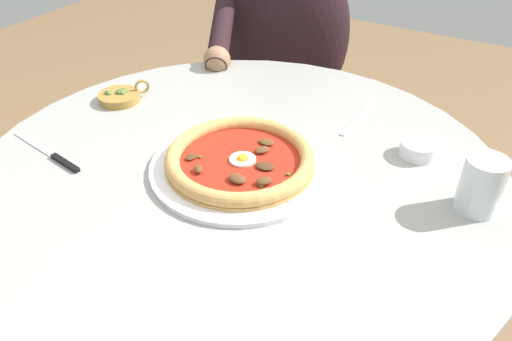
# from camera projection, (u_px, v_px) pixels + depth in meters

# --- Properties ---
(dining_table) EXTENTS (0.99, 0.99, 0.74)m
(dining_table) POSITION_uv_depth(u_px,v_px,m) (240.00, 230.00, 1.01)
(dining_table) COLOR #999993
(dining_table) RESTS_ON ground
(pizza_on_plate) EXTENTS (0.33, 0.33, 0.04)m
(pizza_on_plate) POSITION_uv_depth(u_px,v_px,m) (241.00, 160.00, 0.90)
(pizza_on_plate) COLOR white
(pizza_on_plate) RESTS_ON dining_table
(water_glass) EXTENTS (0.07, 0.07, 0.10)m
(water_glass) POSITION_uv_depth(u_px,v_px,m) (480.00, 188.00, 0.80)
(water_glass) COLOR silver
(water_glass) RESTS_ON dining_table
(steak_knife) EXTENTS (0.21, 0.04, 0.01)m
(steak_knife) POSITION_uv_depth(u_px,v_px,m) (55.00, 156.00, 0.94)
(steak_knife) COLOR silver
(steak_knife) RESTS_ON dining_table
(ramekin_capers) EXTENTS (0.07, 0.07, 0.03)m
(ramekin_capers) POSITION_uv_depth(u_px,v_px,m) (419.00, 148.00, 0.94)
(ramekin_capers) COLOR white
(ramekin_capers) RESTS_ON dining_table
(olive_pan) EXTENTS (0.09, 0.10, 0.04)m
(olive_pan) POSITION_uv_depth(u_px,v_px,m) (120.00, 96.00, 1.12)
(olive_pan) COLOR olive
(olive_pan) RESTS_ON dining_table
(fork_utensil) EXTENTS (0.01, 0.18, 0.00)m
(fork_utensil) POSITION_uv_depth(u_px,v_px,m) (358.00, 116.00, 1.07)
(fork_utensil) COLOR #BCBCC1
(fork_utensil) RESTS_ON dining_table
(diner_person) EXTENTS (0.45, 0.57, 1.18)m
(diner_person) POSITION_uv_depth(u_px,v_px,m) (282.00, 91.00, 1.63)
(diner_person) COLOR #282833
(diner_person) RESTS_ON ground
(cafe_chair_diner) EXTENTS (0.52, 0.52, 0.87)m
(cafe_chair_diner) POSITION_uv_depth(u_px,v_px,m) (287.00, 76.00, 1.75)
(cafe_chair_diner) COLOR beige
(cafe_chair_diner) RESTS_ON ground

